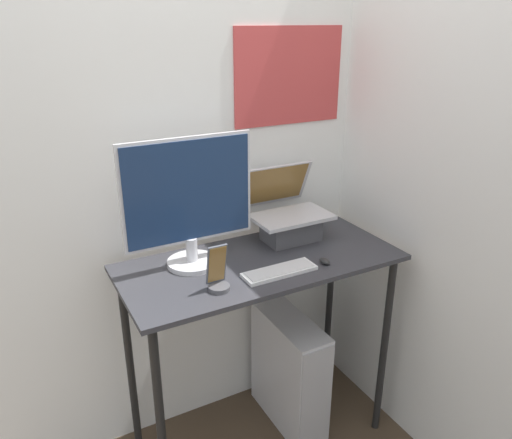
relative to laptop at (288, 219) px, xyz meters
name	(u,v)px	position (x,y,z in m)	size (l,w,h in m)	color
wall_back	(223,150)	(-0.21, 0.20, 0.29)	(6.00, 0.06, 2.60)	white
wall_side_right	(439,163)	(0.44, -0.39, 0.29)	(0.05, 6.00, 2.60)	white
desk	(261,288)	(-0.21, -0.14, -0.21)	(1.13, 0.51, 0.92)	#333338
laptop	(288,219)	(0.00, 0.00, 0.00)	(0.33, 0.30, 0.31)	#4C4C51
monitor	(189,204)	(-0.47, -0.04, 0.16)	(0.51, 0.20, 0.51)	silver
keyboard	(279,271)	(-0.20, -0.26, -0.08)	(0.29, 0.09, 0.02)	white
mouse	(325,261)	(0.00, -0.28, -0.08)	(0.03, 0.05, 0.02)	#262626
cell_phone	(218,276)	(-0.46, -0.26, -0.04)	(0.08, 0.08, 0.17)	#4C4C51
computer_tower	(289,371)	(-0.03, -0.09, -0.73)	(0.17, 0.45, 0.56)	silver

